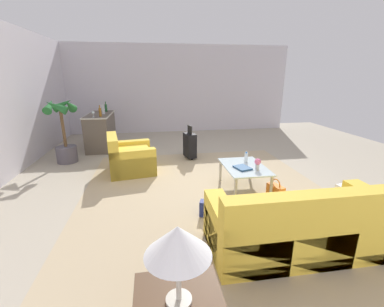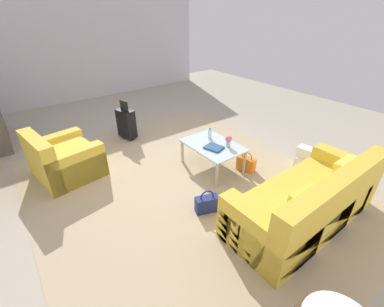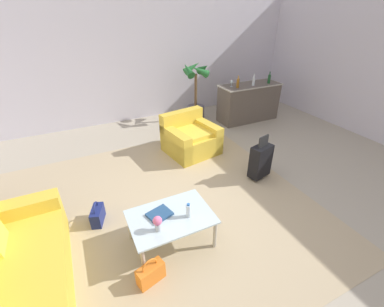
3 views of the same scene
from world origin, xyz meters
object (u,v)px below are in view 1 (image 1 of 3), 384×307
at_px(flower_vase, 258,163).
at_px(wine_bottle_green, 106,108).
at_px(handbag_navy, 211,208).
at_px(wine_glass_leftmost, 93,113).
at_px(potted_palm, 64,133).
at_px(wine_glass_left_of_centre, 103,108).
at_px(water_bottle, 246,157).
at_px(backpack_white, 346,199).
at_px(table_lamp, 178,243).
at_px(coffee_table_book, 243,168).
at_px(couch, 305,229).
at_px(suitcase_black, 190,145).
at_px(coffee_table, 244,169).
at_px(wine_bottle_clear, 103,110).
at_px(wine_bottle_amber, 100,112).
at_px(handbag_orange, 275,191).
at_px(armchair, 128,159).
at_px(bar_console, 101,130).

xyz_separation_m(flower_vase, wine_bottle_green, (4.22, 3.13, 0.51)).
distance_m(wine_bottle_green, handbag_navy, 5.38).
distance_m(wine_glass_leftmost, potted_palm, 0.99).
distance_m(wine_glass_left_of_centre, handbag_navy, 5.47).
bearing_deg(water_bottle, backpack_white, -135.28).
height_order(water_bottle, flower_vase, flower_vase).
bearing_deg(table_lamp, coffee_table_book, -27.92).
xyz_separation_m(couch, potted_palm, (4.00, 3.80, 0.42)).
xyz_separation_m(coffee_table_book, suitcase_black, (2.12, 0.62, -0.12)).
height_order(table_lamp, wine_bottle_green, wine_bottle_green).
xyz_separation_m(coffee_table, wine_bottle_green, (4.00, 2.98, 0.69)).
xyz_separation_m(wine_glass_leftmost, wine_bottle_clear, (0.56, -0.17, 0.01)).
relative_size(table_lamp, wine_bottle_amber, 1.94).
distance_m(coffee_table_book, wine_glass_leftmost, 4.37).
height_order(handbag_orange, potted_palm, potted_palm).
height_order(flower_vase, wine_bottle_clear, wine_bottle_clear).
bearing_deg(water_bottle, handbag_orange, -152.97).
height_order(armchair, potted_palm, potted_palm).
relative_size(bar_console, wine_bottle_amber, 5.52).
bearing_deg(couch, water_bottle, -0.00).
distance_m(handbag_navy, handbag_orange, 1.30).
distance_m(wine_glass_leftmost, backpack_white, 6.00).
relative_size(flower_vase, wine_bottle_clear, 0.68).
xyz_separation_m(water_bottle, wine_bottle_clear, (3.29, 3.08, 0.54)).
xyz_separation_m(armchair, bar_console, (2.21, 0.93, 0.21)).
xyz_separation_m(couch, table_lamp, (-1.00, 1.60, 0.72)).
xyz_separation_m(coffee_table, coffee_table_book, (-0.12, 0.08, 0.07)).
bearing_deg(handbag_orange, suitcase_black, 24.77).
bearing_deg(wine_bottle_amber, water_bottle, -132.40).
distance_m(wine_glass_leftmost, suitcase_black, 2.72).
xyz_separation_m(coffee_table, handbag_navy, (-0.83, 0.81, -0.28)).
distance_m(wine_glass_leftmost, handbag_orange, 4.99).
distance_m(bar_console, backpack_white, 6.30).
xyz_separation_m(handbag_navy, backpack_white, (-0.17, -2.10, 0.06)).
bearing_deg(potted_palm, wine_glass_left_of_centre, -18.87).
bearing_deg(wine_bottle_amber, wine_glass_leftmost, 113.67).
xyz_separation_m(bar_console, suitcase_black, (-1.50, -2.40, -0.15)).
bearing_deg(wine_bottle_clear, wine_glass_left_of_centre, 8.63).
bearing_deg(handbag_orange, armchair, 56.46).
distance_m(armchair, wine_bottle_clear, 2.48).
xyz_separation_m(coffee_table_book, wine_glass_leftmost, (3.05, 3.06, 0.61)).
bearing_deg(bar_console, suitcase_black, -122.01).
distance_m(water_bottle, handbag_navy, 1.44).
bearing_deg(potted_palm, flower_vase, -122.15).
height_order(armchair, bar_console, bar_console).
relative_size(bar_console, handbag_navy, 4.62).
bearing_deg(flower_vase, coffee_table_book, 66.50).
distance_m(wine_bottle_amber, potted_palm, 1.15).
height_order(wine_glass_leftmost, potted_palm, potted_palm).
relative_size(armchair, backpack_white, 2.83).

